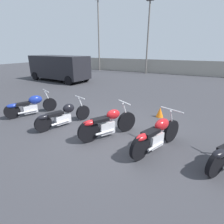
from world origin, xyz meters
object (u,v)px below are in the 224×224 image
object	(u,v)px
motorcycle_slot_1	(63,115)
traffic_cone_near	(160,112)
motorcycle_slot_2	(108,124)
motorcycle_slot_0	(31,105)
motorcycle_slot_3	(157,135)
parked_van	(59,67)
light_pole_left	(99,30)
light_pole_right	(148,31)

from	to	relation	value
motorcycle_slot_1	traffic_cone_near	size ratio (longest dim) A/B	5.08
motorcycle_slot_1	motorcycle_slot_2	xyz separation A→B (m)	(1.82, 0.01, 0.05)
motorcycle_slot_0	traffic_cone_near	bearing A→B (deg)	48.97
motorcycle_slot_0	motorcycle_slot_3	xyz separation A→B (m)	(5.33, -0.26, 0.03)
motorcycle_slot_1	parked_van	distance (m)	9.89
motorcycle_slot_0	motorcycle_slot_3	world-z (taller)	motorcycle_slot_3
motorcycle_slot_3	motorcycle_slot_2	bearing A→B (deg)	-161.29
light_pole_left	motorcycle_slot_0	size ratio (longest dim) A/B	4.15
traffic_cone_near	light_pole_left	bearing A→B (deg)	130.32
motorcycle_slot_1	motorcycle_slot_0	bearing A→B (deg)	-167.33
parked_van	motorcycle_slot_3	bearing A→B (deg)	-119.39
motorcycle_slot_0	parked_van	bearing A→B (deg)	149.51
motorcycle_slot_2	motorcycle_slot_3	xyz separation A→B (m)	(1.55, -0.06, 0.01)
motorcycle_slot_3	traffic_cone_near	distance (m)	2.60
motorcycle_slot_0	motorcycle_slot_1	world-z (taller)	motorcycle_slot_0
light_pole_right	motorcycle_slot_1	bearing A→B (deg)	-83.49
light_pole_left	motorcycle_slot_2	xyz separation A→B (m)	(9.78, -15.24, -4.30)
motorcycle_slot_1	parked_van	size ratio (longest dim) A/B	0.37
light_pole_left	motorcycle_slot_0	world-z (taller)	light_pole_left
motorcycle_slot_2	traffic_cone_near	xyz separation A→B (m)	(1.05, 2.48, -0.24)
traffic_cone_near	motorcycle_slot_2	bearing A→B (deg)	-112.96
motorcycle_slot_0	motorcycle_slot_2	world-z (taller)	motorcycle_slot_2
motorcycle_slot_1	parked_van	world-z (taller)	parked_van
motorcycle_slot_1	motorcycle_slot_2	bearing A→B (deg)	19.33
motorcycle_slot_1	parked_van	bearing A→B (deg)	153.22
light_pole_right	motorcycle_slot_3	world-z (taller)	light_pole_right
light_pole_left	traffic_cone_near	bearing A→B (deg)	-49.68
motorcycle_slot_2	parked_van	size ratio (longest dim) A/B	0.33
light_pole_right	traffic_cone_near	size ratio (longest dim) A/B	17.83
light_pole_right	motorcycle_slot_2	xyz separation A→B (m)	(3.51, -14.85, -3.86)
motorcycle_slot_0	parked_van	xyz separation A→B (m)	(-4.93, 6.84, 0.74)
light_pole_left	light_pole_right	bearing A→B (deg)	-3.61
light_pole_left	parked_van	bearing A→B (deg)	-82.54
motorcycle_slot_0	motorcycle_slot_2	distance (m)	3.78
motorcycle_slot_1	motorcycle_slot_3	xyz separation A→B (m)	(3.37, -0.05, 0.06)
motorcycle_slot_3	parked_van	bearing A→B (deg)	166.27
light_pole_right	motorcycle_slot_0	world-z (taller)	light_pole_right
motorcycle_slot_3	parked_van	xyz separation A→B (m)	(-10.26, 7.11, 0.71)
motorcycle_slot_3	traffic_cone_near	bearing A→B (deg)	122.14
motorcycle_slot_1	motorcycle_slot_2	world-z (taller)	motorcycle_slot_2
light_pole_left	traffic_cone_near	xyz separation A→B (m)	(10.83, -12.76, -4.54)
light_pole_right	motorcycle_slot_1	xyz separation A→B (m)	(1.70, -14.86, -3.91)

